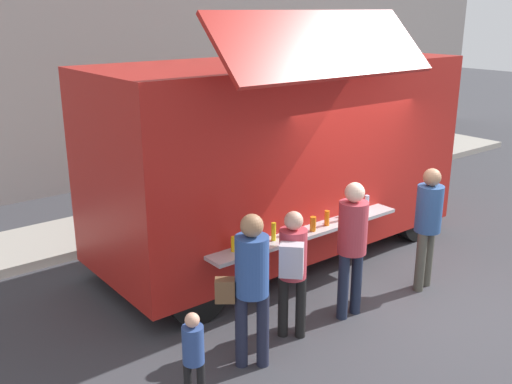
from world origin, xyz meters
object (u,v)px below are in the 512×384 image
at_px(customer_mid_with_backpack, 293,263).
at_px(customer_rear_waiting, 250,279).
at_px(food_truck_main, 281,153).
at_px(customer_extra_browsing, 428,218).
at_px(trash_bin, 353,159).
at_px(child_near_queue, 193,352).
at_px(customer_front_ordering, 352,238).

xyz_separation_m(customer_mid_with_backpack, customer_rear_waiting, (-0.74, -0.15, 0.08)).
bearing_deg(customer_rear_waiting, food_truck_main, -9.41).
bearing_deg(customer_extra_browsing, food_truck_main, 10.04).
xyz_separation_m(food_truck_main, customer_rear_waiting, (-2.29, -2.16, -0.61)).
distance_m(food_truck_main, trash_bin, 4.99).
height_order(customer_rear_waiting, customer_extra_browsing, customer_rear_waiting).
distance_m(food_truck_main, child_near_queue, 4.10).
distance_m(food_truck_main, customer_extra_browsing, 2.41).
xyz_separation_m(customer_front_ordering, customer_extra_browsing, (1.41, -0.11, -0.02)).
bearing_deg(trash_bin, customer_mid_with_backpack, -143.23).
bearing_deg(food_truck_main, customer_mid_with_backpack, -127.88).
height_order(trash_bin, customer_extra_browsing, customer_extra_browsing).
relative_size(trash_bin, customer_extra_browsing, 0.52).
relative_size(customer_front_ordering, customer_mid_with_backpack, 1.12).
bearing_deg(customer_extra_browsing, child_near_queue, 82.94).
xyz_separation_m(trash_bin, customer_extra_browsing, (-3.45, -4.51, 0.59)).
relative_size(food_truck_main, customer_mid_with_backpack, 3.65).
bearing_deg(food_truck_main, trash_bin, 28.50).
xyz_separation_m(food_truck_main, customer_mid_with_backpack, (-1.56, -2.02, -0.69)).
bearing_deg(customer_front_ordering, customer_mid_with_backpack, 88.27).
bearing_deg(customer_front_ordering, food_truck_main, -14.56).
bearing_deg(customer_mid_with_backpack, trash_bin, -7.17).
bearing_deg(customer_mid_with_backpack, customer_front_ordering, -47.59).
bearing_deg(customer_extra_browsing, customer_front_ordering, 75.48).
xyz_separation_m(trash_bin, customer_rear_waiting, (-6.54, -4.48, 0.60)).
bearing_deg(customer_rear_waiting, customer_mid_with_backpack, -41.51).
bearing_deg(customer_rear_waiting, customer_extra_browsing, -53.24).
distance_m(trash_bin, customer_front_ordering, 6.58).
xyz_separation_m(trash_bin, customer_mid_with_backpack, (-5.80, -4.34, 0.53)).
relative_size(customer_front_ordering, customer_rear_waiting, 1.01).
bearing_deg(trash_bin, customer_front_ordering, -137.86).
xyz_separation_m(customer_front_ordering, customer_rear_waiting, (-1.68, -0.09, -0.01)).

